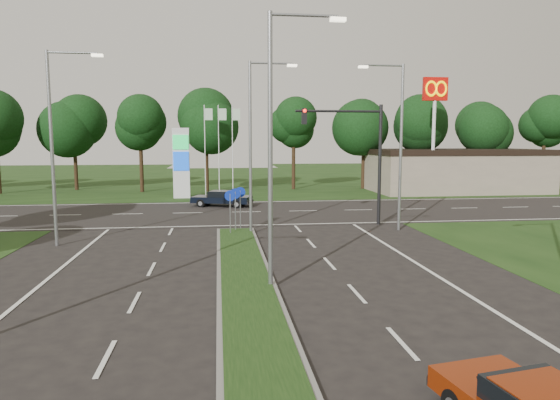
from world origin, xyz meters
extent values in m
plane|color=black|center=(0.00, 0.00, 0.00)|extent=(160.00, 160.00, 0.00)
cube|color=black|center=(0.00, 55.00, 0.00)|extent=(160.00, 50.00, 0.02)
cube|color=black|center=(0.00, 24.00, 0.00)|extent=(160.00, 12.00, 0.02)
cube|color=slate|center=(0.00, 4.00, 0.06)|extent=(2.00, 26.00, 0.12)
cube|color=gray|center=(22.00, 36.00, 2.00)|extent=(16.00, 9.00, 4.00)
cylinder|color=gray|center=(0.80, 6.00, 4.50)|extent=(0.16, 0.16, 9.00)
cylinder|color=gray|center=(1.90, 6.00, 8.90)|extent=(2.20, 0.10, 0.10)
cube|color=#FFF2CC|center=(3.00, 6.00, 8.80)|extent=(0.50, 0.22, 0.12)
cylinder|color=gray|center=(0.80, 16.00, 4.50)|extent=(0.16, 0.16, 9.00)
cylinder|color=gray|center=(1.90, 16.00, 8.90)|extent=(2.20, 0.10, 0.10)
cube|color=#FFF2CC|center=(3.00, 16.00, 8.80)|extent=(0.50, 0.22, 0.12)
cylinder|color=gray|center=(-8.50, 14.00, 4.50)|extent=(0.16, 0.16, 9.00)
cylinder|color=gray|center=(-7.40, 14.00, 8.90)|extent=(2.20, 0.10, 0.10)
cube|color=#FFF2CC|center=(-6.30, 14.00, 8.80)|extent=(0.50, 0.22, 0.12)
cylinder|color=gray|center=(9.00, 16.00, 4.50)|extent=(0.16, 0.16, 9.00)
cylinder|color=gray|center=(7.90, 16.00, 8.90)|extent=(2.20, 0.10, 0.10)
cube|color=#FFF2CC|center=(6.80, 16.00, 8.80)|extent=(0.50, 0.22, 0.12)
cylinder|color=black|center=(8.50, 18.00, 3.50)|extent=(0.20, 0.20, 7.00)
cylinder|color=black|center=(6.00, 18.00, 6.60)|extent=(5.00, 0.14, 0.14)
cube|color=black|center=(4.00, 18.00, 6.30)|extent=(0.28, 0.28, 0.90)
sphere|color=#FF190C|center=(4.00, 17.82, 6.60)|extent=(0.20, 0.20, 0.20)
cylinder|color=gray|center=(-0.30, 15.50, 1.10)|extent=(0.06, 0.06, 2.20)
cylinder|color=#0C26A5|center=(-0.30, 15.50, 2.10)|extent=(0.56, 0.04, 0.56)
cylinder|color=gray|center=(0.00, 16.50, 1.10)|extent=(0.06, 0.06, 2.20)
cylinder|color=#0C26A5|center=(0.00, 16.50, 2.10)|extent=(0.56, 0.04, 0.56)
cylinder|color=gray|center=(0.30, 17.20, 1.10)|extent=(0.06, 0.06, 2.20)
cylinder|color=#0C26A5|center=(0.30, 17.20, 2.10)|extent=(0.56, 0.04, 0.56)
cube|color=silver|center=(-4.00, 33.00, 3.00)|extent=(1.40, 0.30, 6.00)
cube|color=#0CA53F|center=(-4.00, 32.82, 4.80)|extent=(1.30, 0.08, 1.20)
cube|color=#0C3FBF|center=(-4.00, 32.82, 3.20)|extent=(1.30, 0.08, 1.60)
cylinder|color=silver|center=(-2.00, 34.00, 4.00)|extent=(0.08, 0.08, 8.00)
cube|color=#B2D8B2|center=(-1.65, 34.00, 7.20)|extent=(0.70, 0.02, 1.00)
cylinder|color=silver|center=(-0.80, 34.00, 4.00)|extent=(0.08, 0.08, 8.00)
cube|color=#B2D8B2|center=(-0.45, 34.00, 7.20)|extent=(0.70, 0.02, 1.00)
cylinder|color=silver|center=(0.40, 34.00, 4.00)|extent=(0.08, 0.08, 8.00)
cube|color=#B2D8B2|center=(0.75, 34.00, 7.20)|extent=(0.70, 0.02, 1.00)
cylinder|color=silver|center=(18.00, 32.00, 5.00)|extent=(0.30, 0.30, 10.00)
cube|color=#BF0C07|center=(18.00, 32.00, 9.40)|extent=(2.20, 0.35, 2.00)
torus|color=#FFC600|center=(17.55, 31.78, 9.40)|extent=(1.06, 0.16, 1.06)
torus|color=#FFC600|center=(18.45, 31.78, 9.40)|extent=(1.06, 0.16, 1.06)
cylinder|color=black|center=(0.00, 40.00, 2.20)|extent=(0.36, 0.36, 4.40)
sphere|color=black|center=(0.00, 40.00, 6.50)|extent=(6.00, 6.00, 6.00)
sphere|color=black|center=(0.30, 39.80, 7.50)|extent=(4.80, 4.80, 4.80)
cube|color=maroon|center=(4.17, -3.59, 1.09)|extent=(1.55, 1.66, 0.04)
cylinder|color=black|center=(4.67, -2.11, 0.29)|extent=(0.28, 0.59, 0.57)
cube|color=black|center=(-0.64, 27.18, 0.54)|extent=(4.67, 3.03, 0.44)
cube|color=black|center=(-0.56, 27.15, 0.97)|extent=(2.28, 2.03, 0.41)
cube|color=black|center=(-0.56, 27.15, 1.17)|extent=(1.92, 1.83, 0.04)
cylinder|color=black|center=(-2.21, 26.84, 0.31)|extent=(0.64, 0.38, 0.61)
cylinder|color=black|center=(-1.71, 28.38, 0.31)|extent=(0.64, 0.38, 0.61)
cylinder|color=black|center=(0.43, 25.98, 0.31)|extent=(0.64, 0.38, 0.61)
cylinder|color=black|center=(0.93, 27.51, 0.31)|extent=(0.64, 0.38, 0.61)
camera|label=1|loc=(-0.90, -10.23, 4.94)|focal=32.00mm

